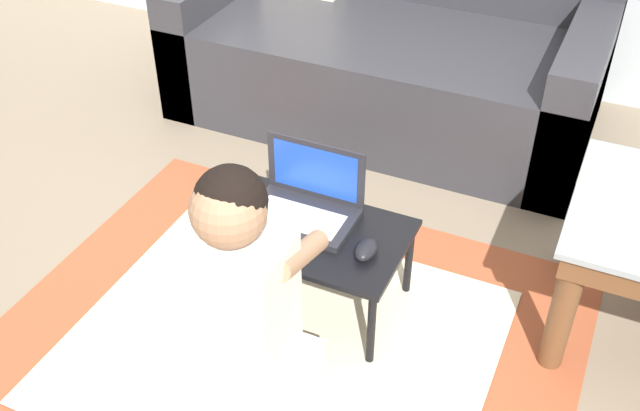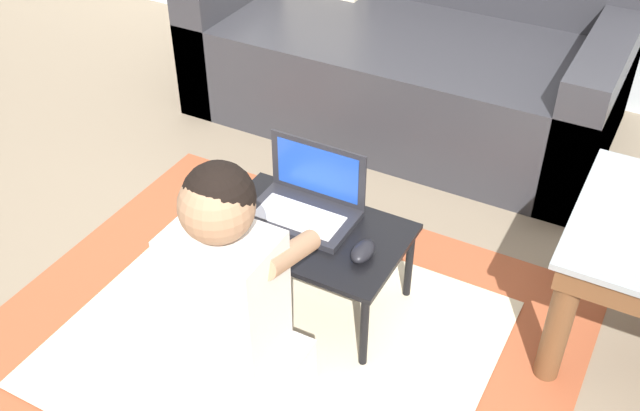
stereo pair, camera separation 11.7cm
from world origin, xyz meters
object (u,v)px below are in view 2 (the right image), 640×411
at_px(couch, 411,45).
at_px(person_seated, 228,307).
at_px(laptop_desk, 310,238).
at_px(laptop, 306,205).
at_px(computer_mouse, 363,251).

relative_size(couch, person_seated, 2.26).
bearing_deg(laptop_desk, laptop, 126.86).
bearing_deg(person_seated, couch, 97.14).
relative_size(computer_mouse, person_seated, 0.13).
distance_m(computer_mouse, person_seated, 0.43).
distance_m(laptop_desk, person_seated, 0.43).
distance_m(couch, computer_mouse, 1.36).
distance_m(laptop, person_seated, 0.48).
xyz_separation_m(couch, person_seated, (0.21, -1.68, 0.04)).
height_order(laptop, person_seated, person_seated).
distance_m(couch, laptop, 1.21).
bearing_deg(computer_mouse, laptop_desk, 169.83).
bearing_deg(laptop_desk, couch, 99.45).
bearing_deg(laptop, person_seated, -84.57).
xyz_separation_m(couch, laptop, (0.17, -1.20, 0.02)).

